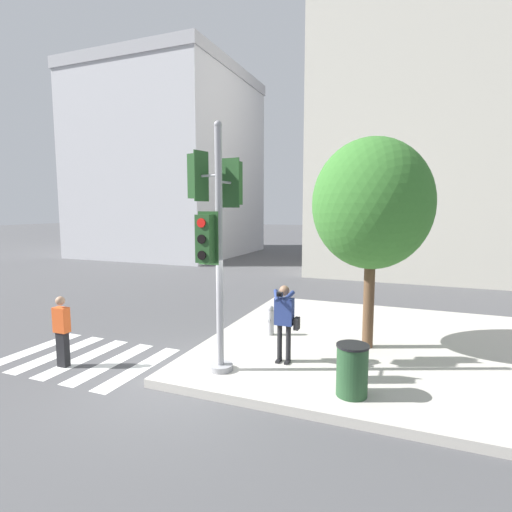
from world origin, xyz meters
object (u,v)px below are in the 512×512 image
(street_tree, at_px, (372,205))
(fire_hydrant, at_px, (271,320))
(person_photographer, at_px, (285,316))
(pedestrian_distant, at_px, (62,330))
(trash_bin, at_px, (352,370))
(traffic_signal_pole, at_px, (215,227))

(street_tree, distance_m, fire_hydrant, 3.96)
(person_photographer, height_order, fire_hydrant, person_photographer)
(street_tree, bearing_deg, pedestrian_distant, -152.07)
(pedestrian_distant, relative_size, fire_hydrant, 2.01)
(street_tree, height_order, trash_bin, street_tree)
(street_tree, bearing_deg, fire_hydrant, 179.57)
(traffic_signal_pole, relative_size, trash_bin, 5.35)
(person_photographer, distance_m, pedestrian_distant, 4.97)
(pedestrian_distant, xyz_separation_m, street_tree, (6.27, 3.32, 2.78))
(trash_bin, bearing_deg, pedestrian_distant, -174.65)
(street_tree, bearing_deg, traffic_signal_pole, -137.75)
(pedestrian_distant, bearing_deg, trash_bin, 5.35)
(pedestrian_distant, bearing_deg, person_photographer, 19.59)
(traffic_signal_pole, bearing_deg, person_photographer, 36.25)
(pedestrian_distant, bearing_deg, traffic_signal_pole, 12.61)
(pedestrian_distant, distance_m, trash_bin, 6.32)
(traffic_signal_pole, relative_size, fire_hydrant, 6.33)
(pedestrian_distant, bearing_deg, street_tree, 27.93)
(pedestrian_distant, bearing_deg, fire_hydrant, 41.66)
(person_photographer, distance_m, street_tree, 3.35)
(traffic_signal_pole, distance_m, pedestrian_distant, 4.24)
(street_tree, xyz_separation_m, trash_bin, (0.02, -2.74, -2.98))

